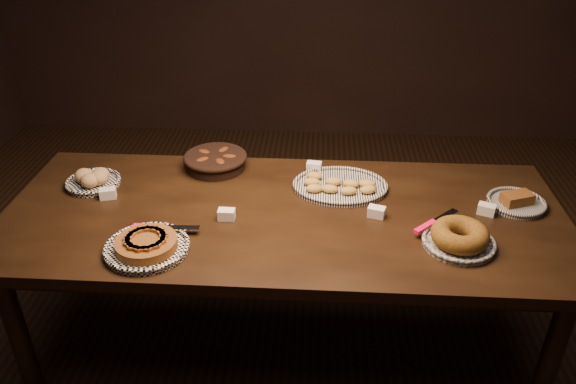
# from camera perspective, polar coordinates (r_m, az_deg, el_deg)

# --- Properties ---
(ground) EXTENTS (5.00, 5.00, 0.00)m
(ground) POSITION_cam_1_polar(r_m,az_deg,el_deg) (2.87, -0.39, -14.81)
(ground) COLOR black
(ground) RESTS_ON ground
(buffet_table) EXTENTS (2.40, 1.00, 0.75)m
(buffet_table) POSITION_cam_1_polar(r_m,az_deg,el_deg) (2.43, -0.44, -3.50)
(buffet_table) COLOR black
(buffet_table) RESTS_ON ground
(apple_tart_plate) EXTENTS (0.34, 0.33, 0.06)m
(apple_tart_plate) POSITION_cam_1_polar(r_m,az_deg,el_deg) (2.22, -14.15, -5.27)
(apple_tart_plate) COLOR white
(apple_tart_plate) RESTS_ON buffet_table
(madeleine_platter) EXTENTS (0.43, 0.35, 0.05)m
(madeleine_platter) POSITION_cam_1_polar(r_m,az_deg,el_deg) (2.56, 5.25, 0.65)
(madeleine_platter) COLOR black
(madeleine_platter) RESTS_ON buffet_table
(bundt_cake_plate) EXTENTS (0.31, 0.37, 0.09)m
(bundt_cake_plate) POSITION_cam_1_polar(r_m,az_deg,el_deg) (2.27, 16.99, -4.43)
(bundt_cake_plate) COLOR black
(bundt_cake_plate) RESTS_ON buffet_table
(croissant_basket) EXTENTS (0.33, 0.33, 0.08)m
(croissant_basket) POSITION_cam_1_polar(r_m,az_deg,el_deg) (2.74, -7.37, 3.24)
(croissant_basket) COLOR black
(croissant_basket) RESTS_ON buffet_table
(bread_roll_plate) EXTENTS (0.25, 0.25, 0.08)m
(bread_roll_plate) POSITION_cam_1_polar(r_m,az_deg,el_deg) (2.73, -19.18, 1.20)
(bread_roll_plate) COLOR white
(bread_roll_plate) RESTS_ON buffet_table
(loaf_plate) EXTENTS (0.25, 0.25, 0.06)m
(loaf_plate) POSITION_cam_1_polar(r_m,az_deg,el_deg) (2.62, 22.19, -0.92)
(loaf_plate) COLOR black
(loaf_plate) RESTS_ON buffet_table
(tent_cards) EXTENTS (1.72, 0.50, 0.04)m
(tent_cards) POSITION_cam_1_polar(r_m,az_deg,el_deg) (2.45, 1.31, -0.63)
(tent_cards) COLOR white
(tent_cards) RESTS_ON buffet_table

